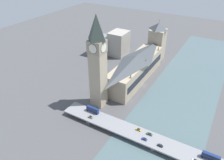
{
  "coord_description": "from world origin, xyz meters",
  "views": [
    {
      "loc": [
        -67.38,
        184.44,
        124.86
      ],
      "look_at": [
        18.81,
        36.65,
        20.8
      ],
      "focal_mm": 35.0,
      "sensor_mm": 36.0,
      "label": 1
    }
  ],
  "objects_px": {
    "victoria_tower": "(157,41)",
    "double_decker_bus_rear": "(93,109)",
    "clock_tower": "(98,61)",
    "car_northbound_mid": "(160,145)",
    "car_northbound_tail": "(91,117)",
    "car_southbound_mid": "(138,130)",
    "car_northbound_lead": "(149,134)",
    "parliament_hall": "(136,68)",
    "car_southbound_tail": "(144,139)",
    "road_bridge": "(156,142)",
    "double_decker_bus_mid": "(211,157)"
  },
  "relations": [
    {
      "from": "parliament_hall",
      "to": "car_northbound_mid",
      "type": "relative_size",
      "value": 23.72
    },
    {
      "from": "clock_tower",
      "to": "car_northbound_lead",
      "type": "distance_m",
      "value": 71.32
    },
    {
      "from": "victoria_tower",
      "to": "car_northbound_tail",
      "type": "height_order",
      "value": "victoria_tower"
    },
    {
      "from": "clock_tower",
      "to": "car_northbound_tail",
      "type": "bearing_deg",
      "value": 107.33
    },
    {
      "from": "clock_tower",
      "to": "car_northbound_mid",
      "type": "relative_size",
      "value": 20.66
    },
    {
      "from": "parliament_hall",
      "to": "car_southbound_tail",
      "type": "xyz_separation_m",
      "value": [
        -45.12,
        82.22,
        -9.23
      ]
    },
    {
      "from": "victoria_tower",
      "to": "car_northbound_lead",
      "type": "height_order",
      "value": "victoria_tower"
    },
    {
      "from": "clock_tower",
      "to": "double_decker_bus_mid",
      "type": "bearing_deg",
      "value": 169.5
    },
    {
      "from": "parliament_hall",
      "to": "double_decker_bus_rear",
      "type": "relative_size",
      "value": 8.15
    },
    {
      "from": "double_decker_bus_rear",
      "to": "victoria_tower",
      "type": "bearing_deg",
      "value": -92.26
    },
    {
      "from": "victoria_tower",
      "to": "clock_tower",
      "type": "bearing_deg",
      "value": 84.96
    },
    {
      "from": "parliament_hall",
      "to": "road_bridge",
      "type": "height_order",
      "value": "parliament_hall"
    },
    {
      "from": "clock_tower",
      "to": "car_southbound_mid",
      "type": "relative_size",
      "value": 20.03
    },
    {
      "from": "double_decker_bus_mid",
      "to": "double_decker_bus_rear",
      "type": "distance_m",
      "value": 95.18
    },
    {
      "from": "victoria_tower",
      "to": "car_southbound_tail",
      "type": "height_order",
      "value": "victoria_tower"
    },
    {
      "from": "road_bridge",
      "to": "car_northbound_tail",
      "type": "relative_size",
      "value": 40.22
    },
    {
      "from": "double_decker_bus_mid",
      "to": "double_decker_bus_rear",
      "type": "relative_size",
      "value": 1.01
    },
    {
      "from": "car_northbound_tail",
      "to": "double_decker_bus_rear",
      "type": "bearing_deg",
      "value": -69.71
    },
    {
      "from": "double_decker_bus_rear",
      "to": "car_southbound_tail",
      "type": "xyz_separation_m",
      "value": [
        -50.55,
        6.98,
        -2.06
      ]
    },
    {
      "from": "parliament_hall",
      "to": "clock_tower",
      "type": "distance_m",
      "value": 65.73
    },
    {
      "from": "double_decker_bus_rear",
      "to": "car_southbound_mid",
      "type": "relative_size",
      "value": 2.82
    },
    {
      "from": "clock_tower",
      "to": "car_northbound_mid",
      "type": "height_order",
      "value": "clock_tower"
    },
    {
      "from": "double_decker_bus_rear",
      "to": "car_northbound_tail",
      "type": "relative_size",
      "value": 2.92
    },
    {
      "from": "road_bridge",
      "to": "double_decker_bus_rear",
      "type": "relative_size",
      "value": 13.79
    },
    {
      "from": "car_southbound_mid",
      "to": "double_decker_bus_rear",
      "type": "bearing_deg",
      "value": -0.36
    },
    {
      "from": "car_southbound_mid",
      "to": "car_southbound_tail",
      "type": "bearing_deg",
      "value": 139.19
    },
    {
      "from": "victoria_tower",
      "to": "car_southbound_mid",
      "type": "height_order",
      "value": "victoria_tower"
    },
    {
      "from": "car_northbound_mid",
      "to": "car_southbound_mid",
      "type": "distance_m",
      "value": 20.92
    },
    {
      "from": "parliament_hall",
      "to": "car_northbound_tail",
      "type": "bearing_deg",
      "value": 88.01
    },
    {
      "from": "clock_tower",
      "to": "car_southbound_mid",
      "type": "distance_m",
      "value": 64.28
    },
    {
      "from": "car_southbound_tail",
      "to": "parliament_hall",
      "type": "bearing_deg",
      "value": -61.24
    },
    {
      "from": "car_northbound_tail",
      "to": "car_southbound_mid",
      "type": "bearing_deg",
      "value": -170.53
    },
    {
      "from": "double_decker_bus_mid",
      "to": "road_bridge",
      "type": "bearing_deg",
      "value": 4.49
    },
    {
      "from": "car_northbound_tail",
      "to": "car_southbound_mid",
      "type": "distance_m",
      "value": 40.76
    },
    {
      "from": "clock_tower",
      "to": "car_northbound_lead",
      "type": "relative_size",
      "value": 17.95
    },
    {
      "from": "parliament_hall",
      "to": "double_decker_bus_rear",
      "type": "xyz_separation_m",
      "value": [
        5.43,
        75.24,
        -7.17
      ]
    },
    {
      "from": "car_northbound_lead",
      "to": "clock_tower",
      "type": "bearing_deg",
      "value": -17.54
    },
    {
      "from": "parliament_hall",
      "to": "victoria_tower",
      "type": "relative_size",
      "value": 1.87
    },
    {
      "from": "parliament_hall",
      "to": "car_northbound_lead",
      "type": "distance_m",
      "value": 89.22
    },
    {
      "from": "car_northbound_tail",
      "to": "car_southbound_mid",
      "type": "height_order",
      "value": "car_northbound_tail"
    },
    {
      "from": "car_southbound_mid",
      "to": "car_southbound_tail",
      "type": "distance_m",
      "value": 10.26
    },
    {
      "from": "victoria_tower",
      "to": "road_bridge",
      "type": "bearing_deg",
      "value": 110.75
    },
    {
      "from": "car_northbound_tail",
      "to": "car_southbound_mid",
      "type": "xyz_separation_m",
      "value": [
        -40.21,
        -6.71,
        -0.07
      ]
    },
    {
      "from": "victoria_tower",
      "to": "double_decker_bus_mid",
      "type": "bearing_deg",
      "value": 123.21
    },
    {
      "from": "victoria_tower",
      "to": "road_bridge",
      "type": "xyz_separation_m",
      "value": [
        -53.07,
        140.08,
        -20.05
      ]
    },
    {
      "from": "double_decker_bus_rear",
      "to": "car_southbound_mid",
      "type": "distance_m",
      "value": 42.83
    },
    {
      "from": "victoria_tower",
      "to": "double_decker_bus_rear",
      "type": "bearing_deg",
      "value": 87.74
    },
    {
      "from": "parliament_hall",
      "to": "car_southbound_tail",
      "type": "height_order",
      "value": "parliament_hall"
    },
    {
      "from": "parliament_hall",
      "to": "clock_tower",
      "type": "relative_size",
      "value": 1.15
    },
    {
      "from": "double_decker_bus_rear",
      "to": "car_northbound_mid",
      "type": "bearing_deg",
      "value": 173.65
    }
  ]
}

